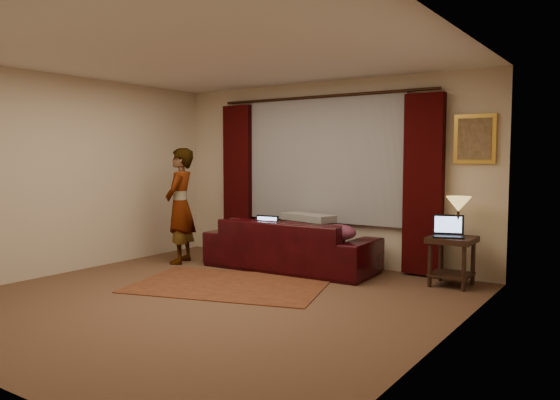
% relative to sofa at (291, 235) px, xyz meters
% --- Properties ---
extents(floor, '(5.00, 5.00, 0.01)m').
position_rel_sofa_xyz_m(floor, '(0.13, -1.81, -0.48)').
color(floor, brown).
rests_on(floor, ground).
extents(ceiling, '(5.00, 5.00, 0.02)m').
position_rel_sofa_xyz_m(ceiling, '(0.13, -1.81, 2.13)').
color(ceiling, silver).
rests_on(ceiling, ground).
extents(wall_back, '(5.00, 0.02, 2.60)m').
position_rel_sofa_xyz_m(wall_back, '(0.13, 0.69, 0.83)').
color(wall_back, beige).
rests_on(wall_back, ground).
extents(wall_left, '(0.02, 5.00, 2.60)m').
position_rel_sofa_xyz_m(wall_left, '(-2.37, -1.81, 0.83)').
color(wall_left, beige).
rests_on(wall_left, ground).
extents(wall_right, '(0.02, 5.00, 2.60)m').
position_rel_sofa_xyz_m(wall_right, '(2.63, -1.81, 0.83)').
color(wall_right, beige).
rests_on(wall_right, ground).
extents(sheer_curtain, '(2.50, 0.05, 1.80)m').
position_rel_sofa_xyz_m(sheer_curtain, '(0.13, 0.63, 1.03)').
color(sheer_curtain, gray).
rests_on(sheer_curtain, wall_back).
extents(drape_left, '(0.50, 0.14, 2.30)m').
position_rel_sofa_xyz_m(drape_left, '(-1.37, 0.58, 0.71)').
color(drape_left, black).
rests_on(drape_left, floor).
extents(drape_right, '(0.50, 0.14, 2.30)m').
position_rel_sofa_xyz_m(drape_right, '(1.63, 0.58, 0.71)').
color(drape_right, black).
rests_on(drape_right, floor).
extents(curtain_rod, '(0.04, 0.04, 3.40)m').
position_rel_sofa_xyz_m(curtain_rod, '(0.13, 0.58, 1.91)').
color(curtain_rod, black).
rests_on(curtain_rod, wall_back).
extents(picture_frame, '(0.50, 0.04, 0.60)m').
position_rel_sofa_xyz_m(picture_frame, '(2.23, 0.66, 1.28)').
color(picture_frame, gold).
rests_on(picture_frame, wall_back).
extents(sofa, '(2.39, 1.12, 0.95)m').
position_rel_sofa_xyz_m(sofa, '(0.00, 0.00, 0.00)').
color(sofa, black).
rests_on(sofa, floor).
extents(throw_blanket, '(0.85, 0.50, 0.09)m').
position_rel_sofa_xyz_m(throw_blanket, '(0.10, 0.28, 0.48)').
color(throw_blanket, gray).
rests_on(throw_blanket, sofa).
extents(clothing_pile, '(0.54, 0.46, 0.20)m').
position_rel_sofa_xyz_m(clothing_pile, '(0.78, -0.10, 0.10)').
color(clothing_pile, '#6E2E47').
rests_on(clothing_pile, sofa).
extents(laptop_sofa, '(0.39, 0.41, 0.25)m').
position_rel_sofa_xyz_m(laptop_sofa, '(-0.32, -0.21, 0.12)').
color(laptop_sofa, black).
rests_on(laptop_sofa, sofa).
extents(area_rug, '(2.58, 2.08, 0.01)m').
position_rel_sofa_xyz_m(area_rug, '(-0.10, -1.19, -0.47)').
color(area_rug, brown).
rests_on(area_rug, floor).
extents(end_table, '(0.51, 0.51, 0.59)m').
position_rel_sofa_xyz_m(end_table, '(2.11, 0.26, -0.18)').
color(end_table, black).
rests_on(end_table, floor).
extents(tiffany_lamp, '(0.37, 0.37, 0.47)m').
position_rel_sofa_xyz_m(tiffany_lamp, '(2.14, 0.37, 0.35)').
color(tiffany_lamp, olive).
rests_on(tiffany_lamp, end_table).
extents(laptop_table, '(0.46, 0.48, 0.26)m').
position_rel_sofa_xyz_m(laptop_table, '(2.08, 0.20, 0.24)').
color(laptop_table, black).
rests_on(laptop_table, end_table).
extents(person, '(0.64, 0.64, 1.66)m').
position_rel_sofa_xyz_m(person, '(-1.57, -0.51, 0.36)').
color(person, gray).
rests_on(person, floor).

